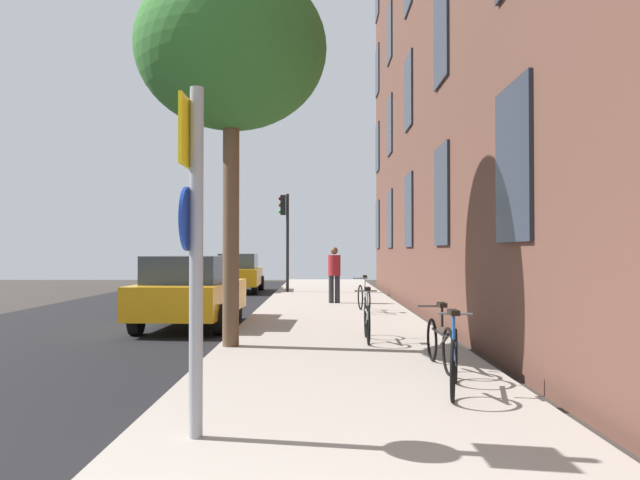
{
  "coord_description": "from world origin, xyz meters",
  "views": [
    {
      "loc": [
        0.76,
        -1.49,
        1.74
      ],
      "look_at": [
        0.71,
        12.02,
        1.98
      ],
      "focal_mm": 34.79,
      "sensor_mm": 36.0,
      "label": 1
    }
  ],
  "objects_px": {
    "bicycle_1": "(442,342)",
    "car_0": "(193,291)",
    "sign_post": "(196,234)",
    "bicycle_0": "(457,360)",
    "tree_near": "(234,51)",
    "bicycle_2": "(369,320)",
    "traffic_light": "(288,225)",
    "car_1": "(242,272)",
    "bicycle_3": "(366,297)",
    "pedestrian_0": "(337,271)"
  },
  "relations": [
    {
      "from": "sign_post",
      "to": "car_0",
      "type": "height_order",
      "value": "sign_post"
    },
    {
      "from": "tree_near",
      "to": "bicycle_1",
      "type": "relative_size",
      "value": 3.88
    },
    {
      "from": "tree_near",
      "to": "bicycle_3",
      "type": "distance_m",
      "value": 8.11
    },
    {
      "from": "bicycle_3",
      "to": "car_1",
      "type": "bearing_deg",
      "value": 116.05
    },
    {
      "from": "traffic_light",
      "to": "pedestrian_0",
      "type": "height_order",
      "value": "traffic_light"
    },
    {
      "from": "car_1",
      "to": "bicycle_3",
      "type": "bearing_deg",
      "value": -63.95
    },
    {
      "from": "sign_post",
      "to": "car_1",
      "type": "xyz_separation_m",
      "value": [
        -2.28,
        20.56,
        -1.05
      ]
    },
    {
      "from": "bicycle_2",
      "to": "car_1",
      "type": "xyz_separation_m",
      "value": [
        -4.24,
        14.78,
        0.34
      ]
    },
    {
      "from": "bicycle_3",
      "to": "car_1",
      "type": "xyz_separation_m",
      "value": [
        -4.57,
        9.34,
        0.34
      ]
    },
    {
      "from": "traffic_light",
      "to": "car_0",
      "type": "bearing_deg",
      "value": -98.04
    },
    {
      "from": "bicycle_2",
      "to": "bicycle_3",
      "type": "height_order",
      "value": "bicycle_2"
    },
    {
      "from": "pedestrian_0",
      "to": "bicycle_3",
      "type": "bearing_deg",
      "value": -75.12
    },
    {
      "from": "bicycle_2",
      "to": "car_0",
      "type": "relative_size",
      "value": 0.41
    },
    {
      "from": "bicycle_0",
      "to": "car_0",
      "type": "bearing_deg",
      "value": 123.08
    },
    {
      "from": "tree_near",
      "to": "bicycle_1",
      "type": "xyz_separation_m",
      "value": [
        3.19,
        -1.97,
        -4.71
      ]
    },
    {
      "from": "sign_post",
      "to": "car_1",
      "type": "bearing_deg",
      "value": 96.34
    },
    {
      "from": "traffic_light",
      "to": "tree_near",
      "type": "height_order",
      "value": "tree_near"
    },
    {
      "from": "car_0",
      "to": "bicycle_0",
      "type": "bearing_deg",
      "value": -56.92
    },
    {
      "from": "bicycle_3",
      "to": "bicycle_1",
      "type": "bearing_deg",
      "value": -86.54
    },
    {
      "from": "pedestrian_0",
      "to": "traffic_light",
      "type": "bearing_deg",
      "value": 108.76
    },
    {
      "from": "tree_near",
      "to": "bicycle_0",
      "type": "xyz_separation_m",
      "value": [
        3.06,
        -3.45,
        -4.69
      ]
    },
    {
      "from": "bicycle_0",
      "to": "bicycle_2",
      "type": "bearing_deg",
      "value": 99.7
    },
    {
      "from": "bicycle_1",
      "to": "car_0",
      "type": "distance_m",
      "value": 7.09
    },
    {
      "from": "bicycle_1",
      "to": "pedestrian_0",
      "type": "xyz_separation_m",
      "value": [
        -1.22,
        10.77,
        0.64
      ]
    },
    {
      "from": "bicycle_3",
      "to": "pedestrian_0",
      "type": "relative_size",
      "value": 0.98
    },
    {
      "from": "sign_post",
      "to": "bicycle_1",
      "type": "relative_size",
      "value": 1.83
    },
    {
      "from": "traffic_light",
      "to": "car_1",
      "type": "bearing_deg",
      "value": 149.91
    },
    {
      "from": "sign_post",
      "to": "bicycle_0",
      "type": "distance_m",
      "value": 3.46
    },
    {
      "from": "bicycle_1",
      "to": "car_0",
      "type": "relative_size",
      "value": 0.41
    },
    {
      "from": "bicycle_2",
      "to": "bicycle_3",
      "type": "distance_m",
      "value": 5.45
    },
    {
      "from": "tree_near",
      "to": "bicycle_0",
      "type": "height_order",
      "value": "tree_near"
    },
    {
      "from": "traffic_light",
      "to": "bicycle_1",
      "type": "relative_size",
      "value": 2.34
    },
    {
      "from": "bicycle_1",
      "to": "bicycle_2",
      "type": "xyz_separation_m",
      "value": [
        -0.81,
        2.58,
        0.03
      ]
    },
    {
      "from": "pedestrian_0",
      "to": "car_1",
      "type": "relative_size",
      "value": 0.42
    },
    {
      "from": "traffic_light",
      "to": "bicycle_3",
      "type": "distance_m",
      "value": 8.88
    },
    {
      "from": "pedestrian_0",
      "to": "car_0",
      "type": "xyz_separation_m",
      "value": [
        -3.37,
        -5.38,
        -0.28
      ]
    },
    {
      "from": "sign_post",
      "to": "bicycle_3",
      "type": "height_order",
      "value": "sign_post"
    },
    {
      "from": "tree_near",
      "to": "bicycle_3",
      "type": "xyz_separation_m",
      "value": [
        2.7,
        6.05,
        -4.69
      ]
    },
    {
      "from": "bicycle_0",
      "to": "pedestrian_0",
      "type": "relative_size",
      "value": 0.94
    },
    {
      "from": "tree_near",
      "to": "pedestrian_0",
      "type": "height_order",
      "value": "tree_near"
    },
    {
      "from": "tree_near",
      "to": "car_0",
      "type": "height_order",
      "value": "tree_near"
    },
    {
      "from": "traffic_light",
      "to": "bicycle_2",
      "type": "height_order",
      "value": "traffic_light"
    },
    {
      "from": "pedestrian_0",
      "to": "car_0",
      "type": "distance_m",
      "value": 6.36
    },
    {
      "from": "tree_near",
      "to": "car_1",
      "type": "distance_m",
      "value": 16.1
    },
    {
      "from": "pedestrian_0",
      "to": "car_1",
      "type": "xyz_separation_m",
      "value": [
        -3.84,
        6.59,
        -0.28
      ]
    },
    {
      "from": "sign_post",
      "to": "car_0",
      "type": "relative_size",
      "value": 0.75
    },
    {
      "from": "bicycle_0",
      "to": "bicycle_2",
      "type": "xyz_separation_m",
      "value": [
        -0.69,
        4.05,
        0.01
      ]
    },
    {
      "from": "sign_post",
      "to": "traffic_light",
      "type": "bearing_deg",
      "value": 90.87
    },
    {
      "from": "bicycle_3",
      "to": "car_0",
      "type": "distance_m",
      "value": 4.89
    },
    {
      "from": "sign_post",
      "to": "pedestrian_0",
      "type": "bearing_deg",
      "value": 83.66
    }
  ]
}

